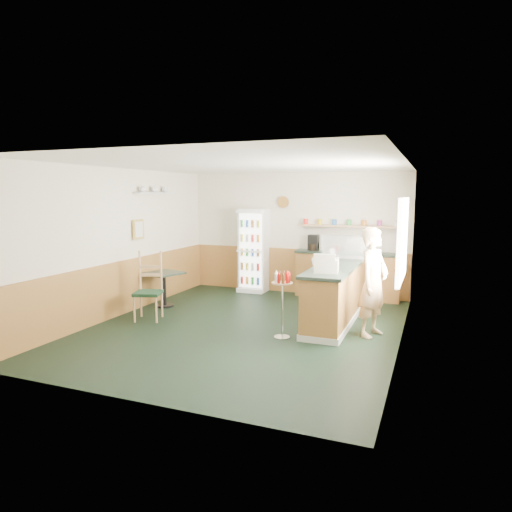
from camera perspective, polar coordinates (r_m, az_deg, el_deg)
The scene contains 13 objects.
ground at distance 7.79m, azimuth -1.40°, elevation -8.87°, with size 6.00×6.00×0.00m, color black.
room_envelope at distance 8.26m, azimuth -0.91°, elevation 2.85°, with size 5.04×6.02×2.72m.
service_counter at distance 8.29m, azimuth 10.19°, elevation -4.68°, with size 0.68×3.01×1.01m.
back_counter at distance 9.97m, azimuth 11.25°, elevation -2.11°, with size 2.24×0.42×1.69m.
drinks_fridge at distance 10.44m, azimuth -0.31°, elevation 0.70°, with size 0.63×0.53×1.90m.
display_case at distance 8.63m, azimuth 10.94°, elevation 1.01°, with size 0.80×0.42×0.46m.
cash_register at distance 7.25m, azimuth 8.82°, elevation -1.17°, with size 0.36×0.38×0.21m, color beige.
shopkeeper at distance 7.38m, azimuth 14.44°, elevation -3.19°, with size 0.57×0.41×1.72m, color tan.
condiment_stand at distance 7.07m, azimuth 3.30°, elevation -4.76°, with size 0.33×0.33×1.03m.
newspaper_rack at distance 8.19m, azimuth 7.59°, elevation -3.23°, with size 0.09×0.45×0.90m.
cafe_table at distance 9.25m, azimuth -11.40°, elevation -3.25°, with size 0.80×0.80×0.69m.
cafe_chair at distance 8.39m, azimuth -13.00°, elevation -3.40°, with size 0.57×0.58×1.22m.
dog_doorstop at distance 8.45m, azimuth 6.49°, elevation -6.83°, with size 0.19×0.25×0.23m.
Camera 1 is at (2.91, -6.88, 2.23)m, focal length 32.00 mm.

